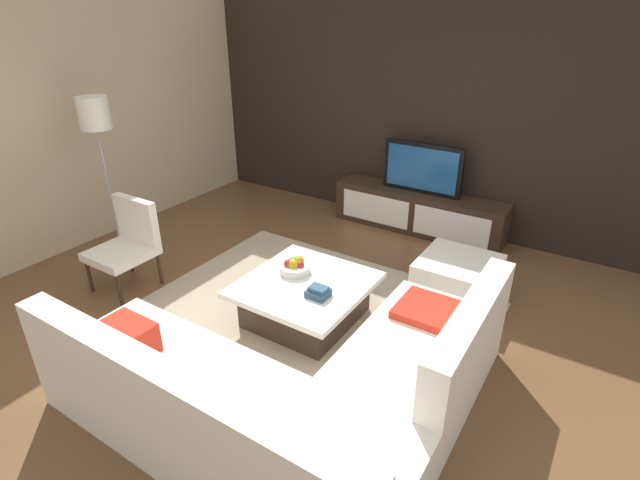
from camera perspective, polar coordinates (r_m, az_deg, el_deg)
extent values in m
plane|color=brown|center=(4.27, -1.32, -10.35)|extent=(14.00, 14.00, 0.00)
cube|color=black|center=(5.97, 13.65, 14.50)|extent=(6.40, 0.12, 2.80)
cube|color=#C6B28E|center=(6.07, -26.92, 12.65)|extent=(0.12, 5.20, 2.80)
cube|color=tan|center=(4.31, -2.44, -9.86)|extent=(2.98, 2.66, 0.01)
cube|color=#332319|center=(6.03, 11.51, 3.33)|extent=(2.09, 0.42, 0.50)
cube|color=white|center=(6.02, 6.50, 3.67)|extent=(0.88, 0.01, 0.35)
cube|color=white|center=(5.70, 15.14, 1.56)|extent=(0.88, 0.01, 0.35)
cube|color=black|center=(5.84, 11.99, 8.28)|extent=(0.95, 0.05, 0.59)
cube|color=#194C8C|center=(5.81, 11.88, 8.21)|extent=(0.86, 0.01, 0.50)
cube|color=white|center=(3.28, -11.79, -19.78)|extent=(2.54, 0.85, 0.42)
cube|color=white|center=(2.85, -17.42, -17.64)|extent=(2.54, 0.18, 0.42)
cube|color=white|center=(3.65, 11.29, -14.17)|extent=(0.85, 1.41, 0.42)
cube|color=white|center=(3.33, 17.33, -10.40)|extent=(0.18, 1.41, 0.42)
cube|color=red|center=(3.55, -21.36, -10.44)|extent=(0.36, 0.20, 0.22)
cube|color=red|center=(3.78, 13.68, -8.35)|extent=(0.60, 0.44, 0.06)
cube|color=#332319|center=(4.28, -1.71, -7.47)|extent=(0.82, 0.85, 0.33)
cube|color=white|center=(4.18, -1.75, -5.31)|extent=(1.03, 1.07, 0.05)
cylinder|color=#332319|center=(5.16, -25.59, -3.67)|extent=(0.04, 0.04, 0.38)
cylinder|color=#332319|center=(4.82, -22.61, -5.24)|extent=(0.04, 0.04, 0.38)
cylinder|color=#332319|center=(5.38, -21.55, -1.68)|extent=(0.04, 0.04, 0.38)
cylinder|color=#332319|center=(5.04, -18.43, -3.03)|extent=(0.04, 0.04, 0.38)
cube|color=white|center=(5.01, -22.41, -1.47)|extent=(0.53, 0.55, 0.08)
cube|color=white|center=(5.02, -20.83, 2.24)|extent=(0.53, 0.08, 0.45)
cylinder|color=#A5A5AA|center=(5.94, -22.35, -1.08)|extent=(0.28, 0.28, 0.02)
cylinder|color=#A5A5AA|center=(5.68, -23.53, 5.17)|extent=(0.03, 0.03, 1.37)
cylinder|color=white|center=(5.47, -25.13, 13.42)|extent=(0.30, 0.30, 0.32)
cube|color=white|center=(4.75, 15.87, -4.43)|extent=(0.70, 0.70, 0.40)
cylinder|color=silver|center=(4.31, -2.99, -3.36)|extent=(0.28, 0.28, 0.07)
sphere|color=#B23326|center=(4.26, -2.38, -2.95)|extent=(0.07, 0.07, 0.07)
sphere|color=gold|center=(4.32, -2.56, -2.49)|extent=(0.10, 0.10, 0.10)
sphere|color=#4C8C33|center=(4.30, -3.14, -2.61)|extent=(0.09, 0.09, 0.09)
sphere|color=#B23326|center=(4.28, -3.75, -2.80)|extent=(0.08, 0.08, 0.08)
sphere|color=gold|center=(4.26, -3.15, -2.90)|extent=(0.10, 0.10, 0.10)
cube|color=#2D516B|center=(3.97, -0.23, -6.49)|extent=(0.18, 0.15, 0.03)
cube|color=#2D516B|center=(3.96, -0.21, -6.09)|extent=(0.17, 0.16, 0.03)
cube|color=#2D516B|center=(3.94, -0.18, -5.76)|extent=(0.15, 0.11, 0.03)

